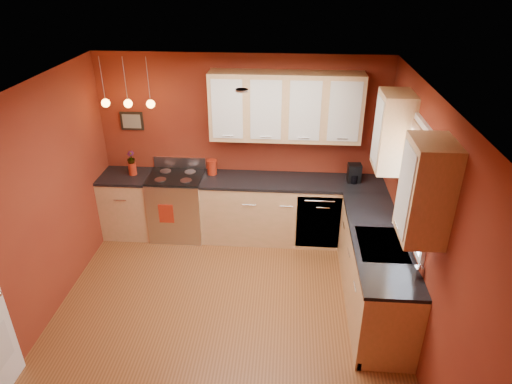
# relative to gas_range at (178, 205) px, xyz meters

# --- Properties ---
(floor) EXTENTS (4.20, 4.20, 0.00)m
(floor) POSITION_rel_gas_range_xyz_m (0.92, -1.80, -0.48)
(floor) COLOR brown
(floor) RESTS_ON ground
(ceiling) EXTENTS (4.00, 4.20, 0.02)m
(ceiling) POSITION_rel_gas_range_xyz_m (0.92, -1.80, 2.12)
(ceiling) COLOR white
(ceiling) RESTS_ON wall_back
(wall_back) EXTENTS (4.00, 0.02, 2.60)m
(wall_back) POSITION_rel_gas_range_xyz_m (0.92, 0.30, 0.82)
(wall_back) COLOR maroon
(wall_back) RESTS_ON floor
(wall_left) EXTENTS (0.02, 4.20, 2.60)m
(wall_left) POSITION_rel_gas_range_xyz_m (-1.08, -1.80, 0.82)
(wall_left) COLOR maroon
(wall_left) RESTS_ON floor
(wall_right) EXTENTS (0.02, 4.20, 2.60)m
(wall_right) POSITION_rel_gas_range_xyz_m (2.92, -1.80, 0.82)
(wall_right) COLOR maroon
(wall_right) RESTS_ON floor
(base_cabinets_back_left) EXTENTS (0.70, 0.60, 0.90)m
(base_cabinets_back_left) POSITION_rel_gas_range_xyz_m (-0.73, -0.00, -0.03)
(base_cabinets_back_left) COLOR tan
(base_cabinets_back_left) RESTS_ON floor
(base_cabinets_back_right) EXTENTS (2.54, 0.60, 0.90)m
(base_cabinets_back_right) POSITION_rel_gas_range_xyz_m (1.65, -0.00, -0.03)
(base_cabinets_back_right) COLOR tan
(base_cabinets_back_right) RESTS_ON floor
(base_cabinets_right) EXTENTS (0.60, 2.10, 0.90)m
(base_cabinets_right) POSITION_rel_gas_range_xyz_m (2.62, -1.35, -0.03)
(base_cabinets_right) COLOR tan
(base_cabinets_right) RESTS_ON floor
(counter_back_left) EXTENTS (0.70, 0.62, 0.04)m
(counter_back_left) POSITION_rel_gas_range_xyz_m (-0.73, -0.00, 0.44)
(counter_back_left) COLOR black
(counter_back_left) RESTS_ON base_cabinets_back_left
(counter_back_right) EXTENTS (2.54, 0.62, 0.04)m
(counter_back_right) POSITION_rel_gas_range_xyz_m (1.65, -0.00, 0.44)
(counter_back_right) COLOR black
(counter_back_right) RESTS_ON base_cabinets_back_right
(counter_right) EXTENTS (0.62, 2.10, 0.04)m
(counter_right) POSITION_rel_gas_range_xyz_m (2.62, -1.35, 0.44)
(counter_right) COLOR black
(counter_right) RESTS_ON base_cabinets_right
(gas_range) EXTENTS (0.76, 0.64, 1.11)m
(gas_range) POSITION_rel_gas_range_xyz_m (0.00, 0.00, 0.00)
(gas_range) COLOR #BBBABF
(gas_range) RESTS_ON floor
(dishwasher_front) EXTENTS (0.60, 0.02, 0.80)m
(dishwasher_front) POSITION_rel_gas_range_xyz_m (2.02, -0.29, -0.03)
(dishwasher_front) COLOR #BBBABF
(dishwasher_front) RESTS_ON base_cabinets_back_right
(sink) EXTENTS (0.50, 0.70, 0.33)m
(sink) POSITION_rel_gas_range_xyz_m (2.62, -1.50, 0.43)
(sink) COLOR gray
(sink) RESTS_ON counter_right
(window) EXTENTS (0.06, 1.02, 1.22)m
(window) POSITION_rel_gas_range_xyz_m (2.89, -1.50, 1.21)
(window) COLOR white
(window) RESTS_ON wall_right
(upper_cabinets_back) EXTENTS (2.00, 0.35, 0.90)m
(upper_cabinets_back) POSITION_rel_gas_range_xyz_m (1.52, 0.12, 1.47)
(upper_cabinets_back) COLOR tan
(upper_cabinets_back) RESTS_ON wall_back
(upper_cabinets_right) EXTENTS (0.35, 1.95, 0.90)m
(upper_cabinets_right) POSITION_rel_gas_range_xyz_m (2.75, -1.48, 1.47)
(upper_cabinets_right) COLOR tan
(upper_cabinets_right) RESTS_ON wall_right
(wall_picture) EXTENTS (0.32, 0.03, 0.26)m
(wall_picture) POSITION_rel_gas_range_xyz_m (-0.63, 0.28, 1.17)
(wall_picture) COLOR black
(wall_picture) RESTS_ON wall_back
(pendant_lights) EXTENTS (0.71, 0.11, 0.66)m
(pendant_lights) POSITION_rel_gas_range_xyz_m (-0.53, -0.05, 1.53)
(pendant_lights) COLOR gray
(pendant_lights) RESTS_ON ceiling
(red_canister) EXTENTS (0.14, 0.14, 0.21)m
(red_canister) POSITION_rel_gas_range_xyz_m (0.50, 0.12, 0.57)
(red_canister) COLOR #A22511
(red_canister) RESTS_ON counter_back_right
(red_vase) EXTENTS (0.11, 0.11, 0.18)m
(red_vase) POSITION_rel_gas_range_xyz_m (-0.62, 0.03, 0.55)
(red_vase) COLOR #A22511
(red_vase) RESTS_ON counter_back_left
(flowers) EXTENTS (0.12, 0.12, 0.19)m
(flowers) POSITION_rel_gas_range_xyz_m (-0.62, 0.03, 0.71)
(flowers) COLOR #A22511
(flowers) RESTS_ON red_vase
(coffee_maker) EXTENTS (0.19, 0.18, 0.26)m
(coffee_maker) POSITION_rel_gas_range_xyz_m (2.49, 0.03, 0.58)
(coffee_maker) COLOR black
(coffee_maker) RESTS_ON counter_back_right
(soap_pump) EXTENTS (0.08, 0.08, 0.17)m
(soap_pump) POSITION_rel_gas_range_xyz_m (2.87, -2.05, 0.54)
(soap_pump) COLOR silver
(soap_pump) RESTS_ON counter_right
(dish_towel) EXTENTS (0.21, 0.01, 0.28)m
(dish_towel) POSITION_rel_gas_range_xyz_m (-0.09, -0.33, 0.04)
(dish_towel) COLOR #A22511
(dish_towel) RESTS_ON gas_range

